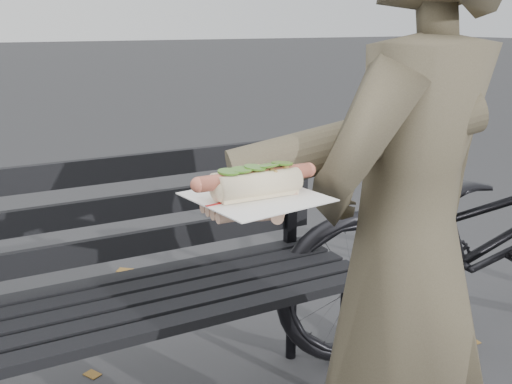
# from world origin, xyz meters

# --- Properties ---
(park_bench) EXTENTS (1.50, 0.44, 0.88)m
(park_bench) POSITION_xyz_m (0.10, 0.83, 0.52)
(park_bench) COLOR black
(park_bench) RESTS_ON ground
(bicycle) EXTENTS (1.91, 1.03, 0.95)m
(bicycle) POSITION_xyz_m (1.56, 0.67, 0.48)
(bicycle) COLOR black
(bicycle) RESTS_ON ground
(person) EXTENTS (0.66, 0.53, 1.56)m
(person) POSITION_xyz_m (0.52, 0.05, 0.78)
(person) COLOR #4C4432
(person) RESTS_ON ground
(held_hotdog) EXTENTS (0.63, 0.30, 0.20)m
(held_hotdog) POSITION_xyz_m (0.31, 0.03, 1.05)
(held_hotdog) COLOR #4C4432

